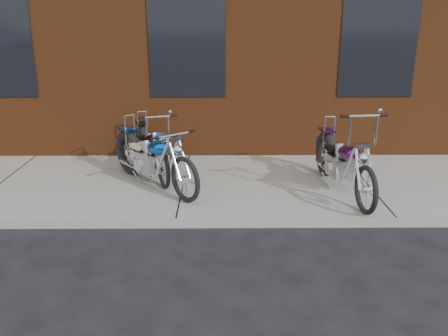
{
  "coord_description": "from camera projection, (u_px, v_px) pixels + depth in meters",
  "views": [
    {
      "loc": [
        0.6,
        -5.89,
        2.78
      ],
      "look_at": [
        0.66,
        0.8,
        0.61
      ],
      "focal_mm": 38.0,
      "sensor_mm": 36.0,
      "label": 1
    }
  ],
  "objects": [
    {
      "name": "chopper_blue",
      "position": [
        153.0,
        160.0,
        7.52
      ],
      "size": [
        1.59,
        1.93,
        1.04
      ],
      "rotation": [
        0.0,
        0.0,
        -0.89
      ],
      "color": "black",
      "rests_on": "sidewalk"
    },
    {
      "name": "chopper_third",
      "position": [
        151.0,
        151.0,
        8.14
      ],
      "size": [
        0.91,
        2.1,
        1.12
      ],
      "rotation": [
        0.0,
        0.0,
        -1.21
      ],
      "color": "black",
      "rests_on": "sidewalk"
    },
    {
      "name": "chopper_purple",
      "position": [
        343.0,
        164.0,
        7.29
      ],
      "size": [
        0.58,
        2.38,
        1.34
      ],
      "rotation": [
        0.0,
        0.0,
        -1.45
      ],
      "color": "black",
      "rests_on": "sidewalk"
    },
    {
      "name": "ground",
      "position": [
        176.0,
        228.0,
        6.46
      ],
      "size": [
        120.0,
        120.0,
        0.0
      ],
      "primitive_type": "plane",
      "color": "#26262E",
      "rests_on": "ground"
    },
    {
      "name": "sidewalk",
      "position": [
        184.0,
        185.0,
        7.86
      ],
      "size": [
        22.0,
        3.0,
        0.15
      ],
      "primitive_type": "cube",
      "color": "#9E9A8C",
      "rests_on": "ground"
    }
  ]
}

